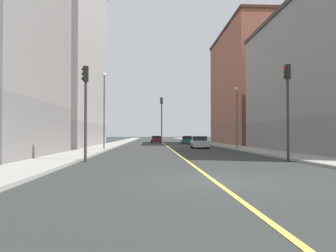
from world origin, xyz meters
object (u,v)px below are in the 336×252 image
object	(u,v)px
traffic_light_left_near	(287,98)
car_teal	(187,140)
traffic_light_right_near	(85,100)
car_maroon	(156,139)
building_right_midblock	(52,55)
building_left_mid	(258,88)
car_silver	(199,142)
street_lamp_left_near	(237,111)
street_lamp_right_near	(104,103)
traffic_light_median_far	(162,115)

from	to	relation	value
traffic_light_left_near	car_teal	bearing A→B (deg)	93.04
traffic_light_right_near	car_maroon	bearing A→B (deg)	83.91
traffic_light_right_near	building_right_midblock	bearing A→B (deg)	109.21
building_left_mid	car_teal	bearing A→B (deg)	164.87
car_teal	car_silver	xyz separation A→B (m)	(-0.53, -19.54, 0.02)
traffic_light_left_near	car_maroon	xyz separation A→B (m)	(-7.29, 45.63, -3.18)
traffic_light_right_near	street_lamp_left_near	world-z (taller)	street_lamp_left_near
traffic_light_right_near	street_lamp_right_near	bearing A→B (deg)	93.47
traffic_light_right_near	car_silver	bearing A→B (deg)	64.73
traffic_light_median_far	car_silver	world-z (taller)	traffic_light_median_far
traffic_light_left_near	street_lamp_right_near	world-z (taller)	street_lamp_right_near
building_right_midblock	street_lamp_right_near	distance (m)	15.00
building_right_midblock	street_lamp_left_near	size ratio (longest dim) A/B	3.67
building_right_midblock	car_teal	bearing A→B (deg)	34.62
street_lamp_left_near	building_left_mid	bearing A→B (deg)	67.27
traffic_light_right_near	traffic_light_left_near	bearing A→B (deg)	-0.00
traffic_light_median_far	car_teal	distance (m)	13.52
street_lamp_right_near	car_teal	size ratio (longest dim) A/B	1.77
building_left_mid	car_maroon	world-z (taller)	building_left_mid
building_left_mid	traffic_light_left_near	distance (m)	38.18
traffic_light_left_near	traffic_light_right_near	xyz separation A→B (m)	(-12.16, 0.00, -0.13)
traffic_light_right_near	car_maroon	world-z (taller)	traffic_light_right_near
building_left_mid	traffic_light_right_near	bearing A→B (deg)	-120.28
traffic_light_right_near	street_lamp_right_near	world-z (taller)	street_lamp_right_near
car_silver	building_left_mid	bearing A→B (deg)	54.21
traffic_light_left_near	street_lamp_left_near	world-z (taller)	street_lamp_left_near
building_right_midblock	street_lamp_left_near	world-z (taller)	building_right_midblock
traffic_light_left_near	street_lamp_left_near	distance (m)	17.05
building_left_mid	street_lamp_left_near	xyz separation A→B (m)	(-8.22, -19.62, -5.09)
car_teal	street_lamp_left_near	bearing A→B (deg)	-82.15
building_left_mid	car_maroon	bearing A→B (deg)	151.48
car_maroon	traffic_light_median_far	bearing A→B (deg)	-88.52
street_lamp_left_near	car_maroon	distance (m)	30.00
street_lamp_left_near	car_silver	xyz separation A→B (m)	(-3.66, 3.15, -3.52)
traffic_light_median_far	car_teal	xyz separation A→B (m)	(4.71, 12.15, -3.61)
building_right_midblock	car_maroon	size ratio (longest dim) A/B	5.57
building_left_mid	building_right_midblock	distance (m)	32.39
building_right_midblock	car_maroon	bearing A→B (deg)	53.76
traffic_light_left_near	car_maroon	bearing A→B (deg)	99.08
traffic_light_left_near	street_lamp_left_near	xyz separation A→B (m)	(1.02, 17.02, 0.38)
traffic_light_median_far	car_silver	xyz separation A→B (m)	(4.18, -7.40, -3.59)
building_right_midblock	traffic_light_median_far	size ratio (longest dim) A/B	3.64
building_right_midblock	traffic_light_right_near	size ratio (longest dim) A/B	4.28
traffic_light_left_near	street_lamp_right_near	distance (m)	20.88
building_left_mid	car_maroon	xyz separation A→B (m)	(-16.53, 8.98, -8.65)
building_right_midblock	car_silver	bearing A→B (deg)	-18.47
traffic_light_median_far	street_lamp_right_near	distance (m)	13.03
car_teal	car_silver	size ratio (longest dim) A/B	1.12
building_right_midblock	car_maroon	world-z (taller)	building_right_midblock
traffic_light_left_near	traffic_light_median_far	xyz separation A→B (m)	(-6.82, 27.57, 0.44)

